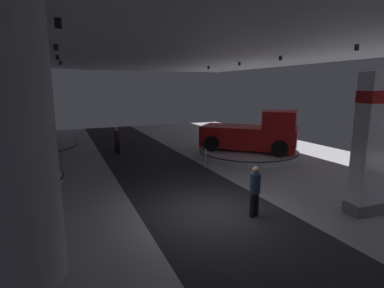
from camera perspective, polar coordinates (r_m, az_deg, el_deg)
ground at (r=9.74m, az=3.85°, el=-12.99°), size 24.00×44.00×0.06m
ceiling_with_spotlights at (r=9.06m, az=4.33°, el=21.25°), size 24.00×44.00×0.39m
column_left at (r=6.55m, az=-29.83°, el=-0.83°), size 1.24×1.24×5.50m
brand_sign_pylon at (r=10.54m, az=31.47°, el=0.15°), size 1.33×0.77×4.35m
display_platform_far_left at (r=20.87m, az=-28.98°, el=-0.79°), size 5.72×5.72×0.33m
display_car_far_left at (r=20.70m, az=-29.22°, el=1.68°), size 2.37×4.31×1.71m
display_platform_mid_right at (r=17.53m, az=10.67°, el=-1.57°), size 5.68×5.68×0.34m
pickup_truck_mid_right at (r=17.28m, az=11.85°, el=1.88°), size 5.23×5.24×2.30m
display_platform_deep_left at (r=27.63m, az=-30.84°, el=1.63°), size 5.06×5.06×0.37m
display_car_deep_left at (r=27.54m, az=-30.98°, el=3.56°), size 4.41×4.02×1.71m
visitor_walking_near at (r=9.25m, az=12.01°, el=-8.34°), size 0.32×0.32×1.59m
visitor_walking_far at (r=18.07m, az=-14.25°, el=0.97°), size 0.32×0.32×1.59m
stanchion_a at (r=14.38m, az=2.60°, el=-3.40°), size 0.28×0.28×1.01m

